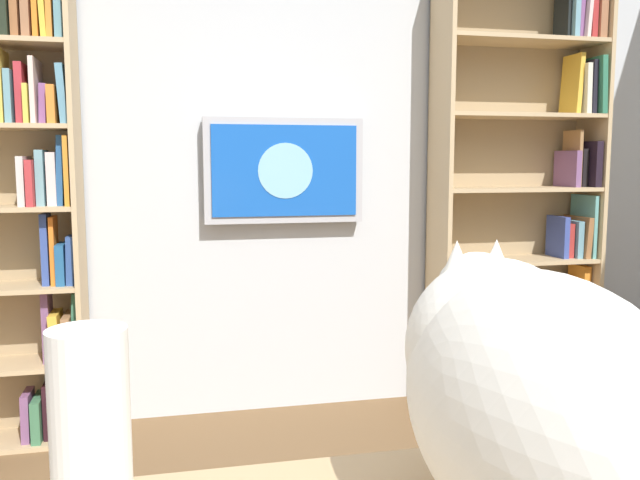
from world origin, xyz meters
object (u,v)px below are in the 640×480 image
at_px(bookshelf_right, 11,208).
at_px(wall_mounted_tv, 284,171).
at_px(paper_towel_roll, 90,424).
at_px(bookshelf_left, 532,191).
at_px(cat, 525,390).
at_px(coffee_mug, 572,435).

relative_size(bookshelf_right, wall_mounted_tv, 2.72).
distance_m(wall_mounted_tv, paper_towel_roll, 2.37).
distance_m(bookshelf_left, cat, 2.71).
bearing_deg(cat, wall_mounted_tv, -92.17).
bearing_deg(coffee_mug, bookshelf_left, -118.67).
relative_size(bookshelf_left, cat, 3.34).
distance_m(cat, coffee_mug, 0.28).
xyz_separation_m(bookshelf_right, wall_mounted_tv, (-1.22, -0.09, 0.16)).
xyz_separation_m(wall_mounted_tv, cat, (0.09, 2.42, -0.26)).
xyz_separation_m(paper_towel_roll, coffee_mug, (-0.75, 0.00, -0.09)).
distance_m(wall_mounted_tv, coffee_mug, 2.29).
xyz_separation_m(bookshelf_left, cat, (1.37, 2.33, -0.15)).
bearing_deg(bookshelf_left, cat, 59.53).
bearing_deg(wall_mounted_tv, bookshelf_right, 4.03).
bearing_deg(bookshelf_left, paper_towel_roll, 48.18).
relative_size(bookshelf_left, wall_mounted_tv, 2.87).
height_order(wall_mounted_tv, cat, wall_mounted_tv).
xyz_separation_m(cat, coffee_mug, (-0.18, -0.16, -0.15)).
distance_m(cat, paper_towel_roll, 0.60).
relative_size(bookshelf_left, paper_towel_roll, 8.25).
bearing_deg(bookshelf_right, wall_mounted_tv, -175.97).
relative_size(bookshelf_left, coffee_mug, 23.14).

